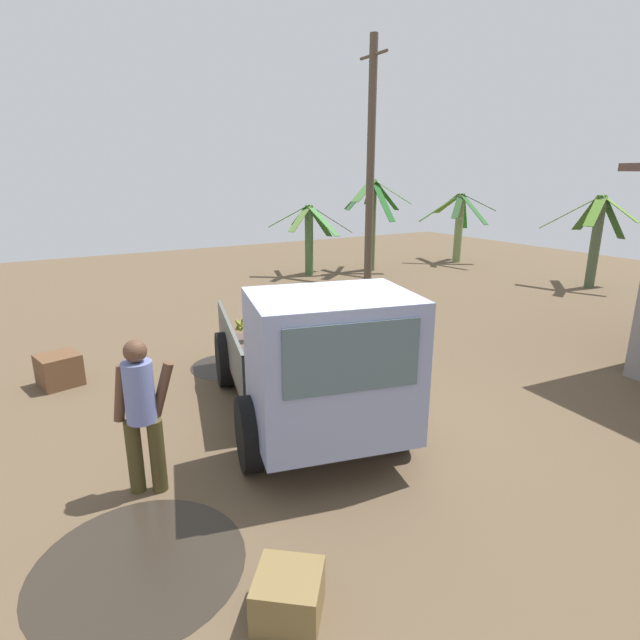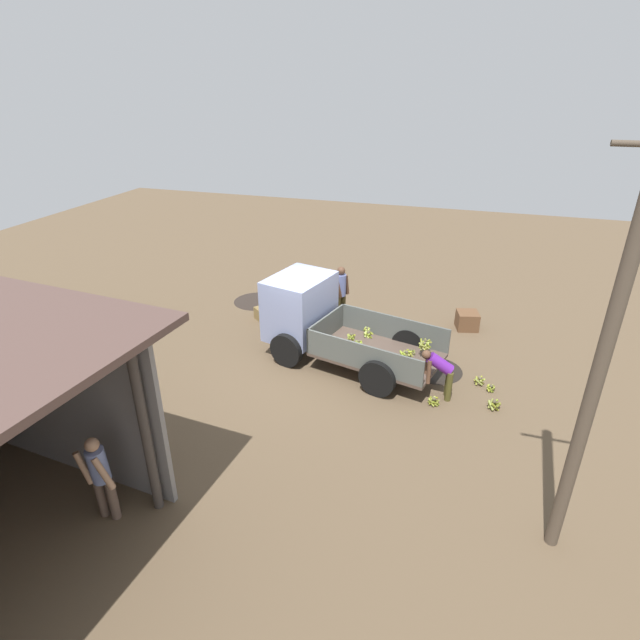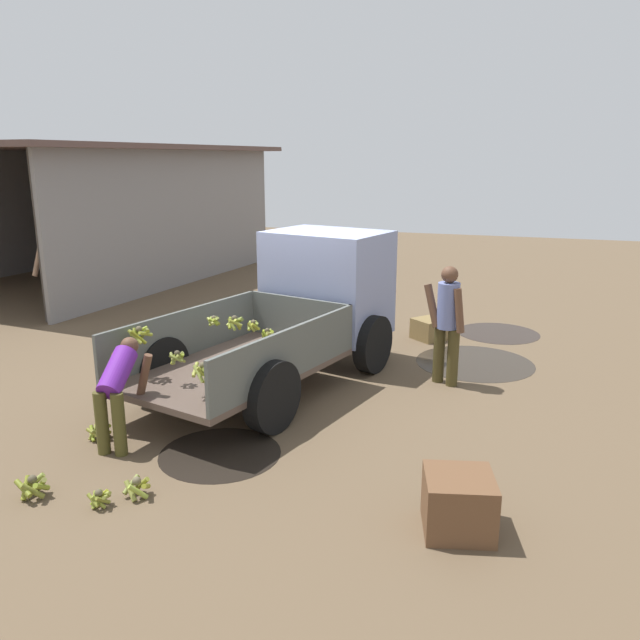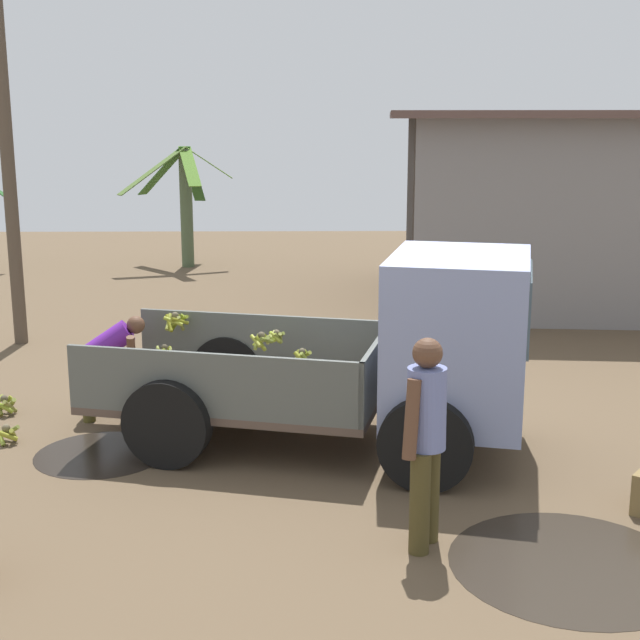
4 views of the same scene
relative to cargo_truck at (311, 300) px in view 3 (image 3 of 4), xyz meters
The scene contains 17 objects.
ground 1.09m from the cargo_truck, 78.65° to the left, with size 36.00×36.00×0.00m, color brown.
mud_patch_0 3.28m from the cargo_truck, behind, with size 1.33×1.33×0.01m, color black.
mud_patch_1 2.80m from the cargo_truck, 67.90° to the right, with size 1.84×1.84×0.01m, color #2D261E.
mud_patch_2 4.05m from the cargo_truck, 42.78° to the right, with size 1.49×1.49×0.01m, color #2B221B.
cargo_truck is the anchor object (origin of this frame).
warehouse_shed 9.72m from the cargo_truck, 53.47° to the left, with size 9.97×6.83×3.44m.
banana_palm_2 15.17m from the cargo_truck, 44.21° to the left, with size 2.31×2.60×2.63m.
banana_palm_3 14.83m from the cargo_truck, 37.77° to the left, with size 2.36×2.03×2.32m.
person_foreground_visitor 2.07m from the cargo_truck, 93.02° to the right, with size 0.43×0.65×1.70m.
person_worker_loading 3.46m from the cargo_truck, 161.25° to the left, with size 0.74×0.57×1.17m.
person_bystander_near_shed 6.44m from the cargo_truck, 75.88° to the left, with size 0.69×0.35×1.62m.
banana_bunch_on_ground_0 4.74m from the cargo_truck, 164.78° to the left, with size 0.30×0.30×0.23m.
banana_bunch_on_ground_1 3.65m from the cargo_truck, 155.68° to the left, with size 0.28×0.28×0.19m.
banana_bunch_on_ground_2 4.55m from the cargo_truck, behind, with size 0.21×0.21×0.18m.
banana_bunch_on_ground_3 4.27m from the cargo_truck, behind, with size 0.27×0.27×0.21m.
wooden_crate_0 4.66m from the cargo_truck, 144.49° to the right, with size 0.59×0.59×0.51m, color brown.
wooden_crate_1 2.72m from the cargo_truck, 35.86° to the right, with size 0.50×0.50×0.37m, color olive.
Camera 3 is at (-8.72, -3.33, 3.15)m, focal length 35.00 mm.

